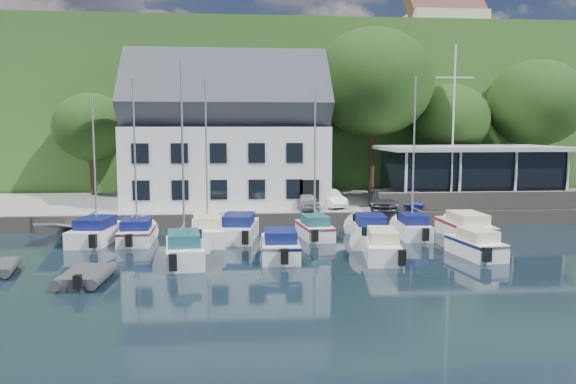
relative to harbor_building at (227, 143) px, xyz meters
name	(u,v)px	position (x,y,z in m)	size (l,w,h in m)	color
ground	(377,270)	(7.00, -16.50, -5.35)	(180.00, 180.00, 0.00)	black
quay	(321,206)	(7.00, 1.00, -4.85)	(60.00, 13.00, 1.00)	#979792
quay_face	(335,220)	(7.00, -5.50, -4.85)	(60.00, 0.30, 1.00)	#6E6358
hillside	(278,118)	(7.00, 45.50, 2.65)	(160.00, 75.00, 16.00)	#2C5821
field_patch	(323,70)	(15.00, 53.50, 10.80)	(50.00, 30.00, 0.30)	#556532
farmhouse	(444,28)	(29.00, 35.50, 14.75)	(10.40, 7.00, 8.20)	beige
harbor_building	(227,143)	(0.00, 0.00, 0.00)	(14.40, 8.20, 8.70)	white
club_pavilion	(470,174)	(18.00, -0.50, -2.30)	(13.20, 7.20, 4.10)	black
seawall	(511,200)	(19.00, -5.10, -3.75)	(18.00, 0.50, 1.20)	#6E6358
gangway	(63,238)	(-9.50, -7.50, -5.35)	(1.20, 6.00, 1.40)	silver
car_silver	(306,201)	(5.28, -3.95, -3.78)	(1.34, 3.33, 1.13)	#B1B1B6
car_white	(329,198)	(7.00, -2.85, -3.76)	(1.26, 3.61, 1.19)	white
car_dgrey	(383,199)	(10.47, -4.08, -3.71)	(1.79, 4.40, 1.28)	#313136
car_blue	(410,199)	(12.53, -3.61, -3.74)	(1.42, 3.59, 1.23)	#324399
flagpole	(453,127)	(15.42, -3.58, 1.16)	(2.64, 0.20, 11.02)	white
tree_0	(92,144)	(-11.01, 5.92, -0.22)	(6.05, 6.05, 8.27)	black
tree_2	(285,124)	(4.69, 5.72, 1.42)	(8.44, 8.44, 11.54)	black
tree_3	(372,111)	(11.92, 5.38, 2.50)	(10.02, 10.02, 13.69)	black
tree_4	(449,138)	(18.96, 6.23, 0.26)	(6.74, 6.74, 9.21)	black
tree_5	(535,126)	(26.40, 5.83, 1.29)	(8.26, 8.26, 11.29)	black
boat_r1_0	(94,164)	(-7.19, -8.86, -0.92)	(2.09, 6.41, 8.86)	white
boat_r1_1	(135,169)	(-4.92, -9.15, -1.19)	(1.96, 5.31, 8.31)	white
boat_r1_2	(206,158)	(-0.98, -9.24, -0.63)	(1.93, 6.91, 9.44)	white
boat_r1_3	(239,226)	(0.78, -8.65, -4.60)	(2.09, 6.51, 1.50)	white
boat_r1_4	(315,167)	(5.21, -8.74, -1.15)	(1.69, 5.12, 8.40)	white
boat_r1_5	(370,227)	(8.35, -9.29, -4.62)	(2.08, 5.60, 1.45)	white
boat_r1_6	(413,163)	(10.97, -8.99, -0.98)	(1.75, 5.36, 8.73)	white
boat_r1_7	(465,225)	(14.03, -9.45, -4.59)	(2.10, 6.83, 1.53)	white
boat_r2_1	(183,165)	(-1.81, -14.22, -0.70)	(1.88, 6.20, 9.31)	white
boat_r2_2	(280,243)	(2.80, -13.69, -4.62)	(1.97, 5.45, 1.46)	white
boat_r2_3	(381,243)	(7.79, -14.15, -4.61)	(1.74, 6.23, 1.48)	white
boat_r2_4	(476,243)	(12.58, -14.25, -4.64)	(1.72, 4.96, 1.42)	white
dinghy_1	(86,275)	(-5.55, -17.56, -4.98)	(1.91, 3.18, 0.74)	#343338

